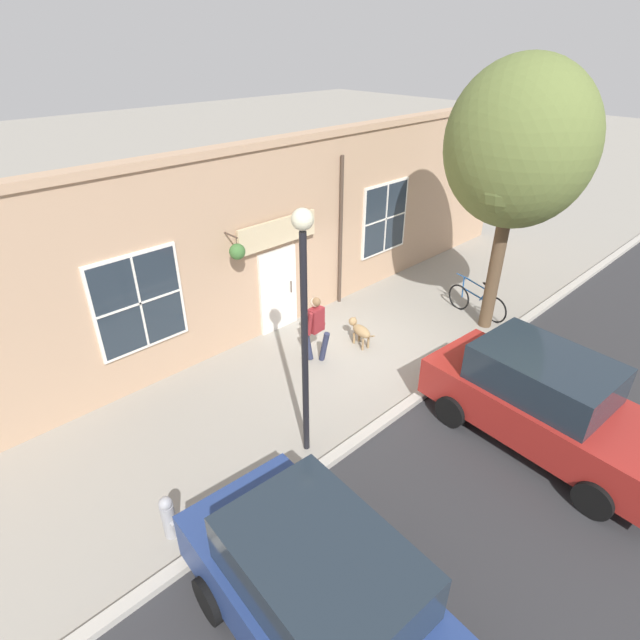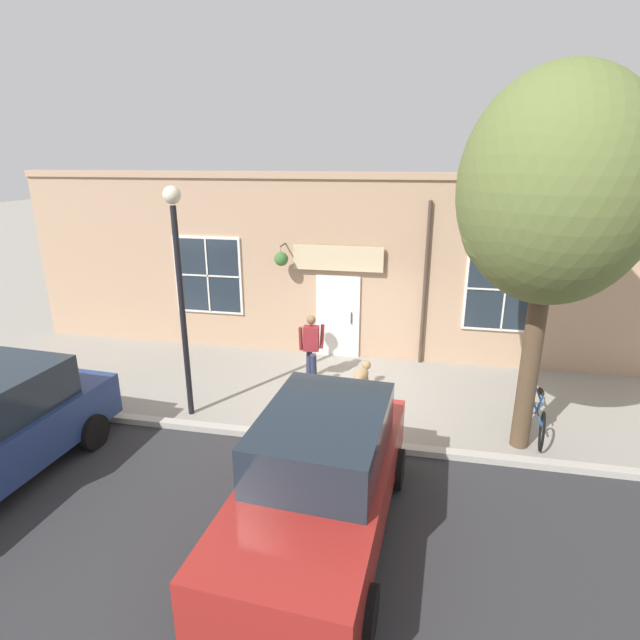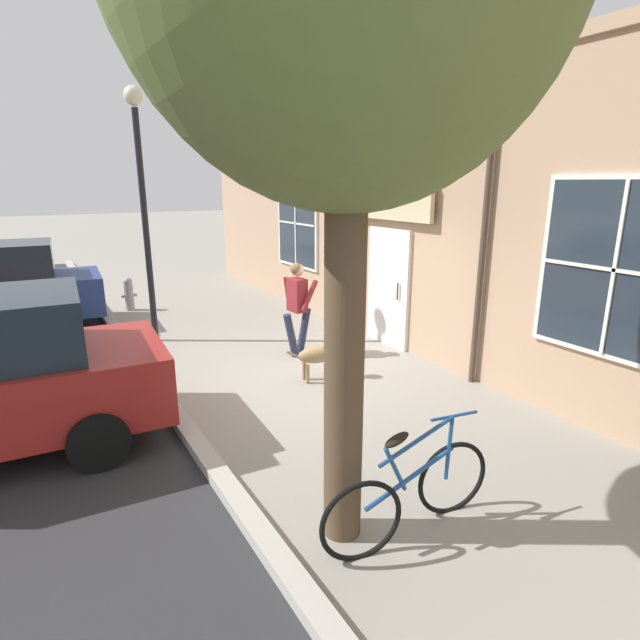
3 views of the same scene
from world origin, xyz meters
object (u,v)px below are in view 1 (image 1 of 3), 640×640
(leaning_bicycle, at_px, (477,302))
(parked_car_nearest_curb, at_px, (329,606))
(street_tree_by_curb, at_px, (517,150))
(fire_hydrant, at_px, (168,516))
(dog_on_leash, at_px, (360,330))
(parked_car_mid_block, at_px, (546,402))
(pedestrian_walking, at_px, (316,324))
(street_lamp, at_px, (304,304))

(leaning_bicycle, height_order, parked_car_nearest_curb, parked_car_nearest_curb)
(street_tree_by_curb, distance_m, fire_hydrant, 9.65)
(parked_car_nearest_curb, bearing_deg, fire_hydrant, -167.96)
(dog_on_leash, distance_m, leaning_bicycle, 3.49)
(dog_on_leash, xyz_separation_m, parked_car_nearest_curb, (4.37, -5.30, 0.48))
(dog_on_leash, xyz_separation_m, parked_car_mid_block, (4.42, -0.04, 0.48))
(fire_hydrant, bearing_deg, pedestrian_walking, 111.87)
(street_tree_by_curb, distance_m, parked_car_nearest_curb, 9.35)
(dog_on_leash, distance_m, street_tree_by_curb, 5.16)
(parked_car_nearest_curb, xyz_separation_m, fire_hydrant, (-2.74, -0.58, -0.48))
(street_tree_by_curb, distance_m, parked_car_mid_block, 5.35)
(dog_on_leash, distance_m, parked_car_nearest_curb, 6.89)
(street_lamp, bearing_deg, dog_on_leash, 117.53)
(parked_car_nearest_curb, bearing_deg, dog_on_leash, 129.54)
(pedestrian_walking, height_order, leaning_bicycle, pedestrian_walking)
(street_tree_by_curb, bearing_deg, leaning_bicycle, 142.93)
(parked_car_mid_block, bearing_deg, street_lamp, -130.66)
(parked_car_mid_block, bearing_deg, pedestrian_walking, -166.16)
(pedestrian_walking, distance_m, parked_car_mid_block, 4.81)
(leaning_bicycle, bearing_deg, parked_car_mid_block, -45.32)
(leaning_bicycle, height_order, street_lamp, street_lamp)
(leaning_bicycle, distance_m, street_lamp, 7.03)
(dog_on_leash, height_order, parked_car_mid_block, parked_car_mid_block)
(leaning_bicycle, height_order, fire_hydrant, leaning_bicycle)
(parked_car_mid_block, bearing_deg, fire_hydrant, -115.45)
(leaning_bicycle, relative_size, parked_car_mid_block, 0.39)
(leaning_bicycle, relative_size, parked_car_nearest_curb, 0.39)
(street_tree_by_curb, relative_size, parked_car_mid_block, 1.41)
(street_lamp, bearing_deg, leaning_bicycle, 94.98)
(street_tree_by_curb, bearing_deg, parked_car_mid_block, -46.56)
(leaning_bicycle, distance_m, parked_car_nearest_curb, 9.22)
(pedestrian_walking, bearing_deg, street_lamp, -46.55)
(street_tree_by_curb, height_order, leaning_bicycle, street_tree_by_curb)
(pedestrian_walking, height_order, street_tree_by_curb, street_tree_by_curb)
(fire_hydrant, bearing_deg, street_lamp, 89.03)
(pedestrian_walking, distance_m, parked_car_nearest_curb, 6.19)
(parked_car_mid_block, bearing_deg, street_tree_by_curb, 133.44)
(dog_on_leash, bearing_deg, parked_car_mid_block, -0.48)
(fire_hydrant, bearing_deg, dog_on_leash, 105.54)
(dog_on_leash, relative_size, leaning_bicycle, 0.56)
(parked_car_mid_block, height_order, fire_hydrant, parked_car_mid_block)
(pedestrian_walking, xyz_separation_m, fire_hydrant, (1.88, -4.70, -0.55))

